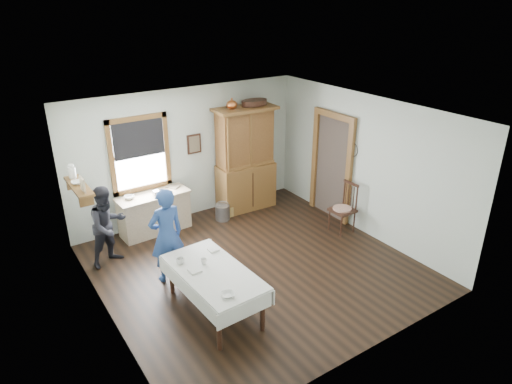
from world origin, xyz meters
TOP-DOWN VIEW (x-y plane):
  - room at (0.00, 0.00)m, footprint 5.01×5.01m
  - window at (-1.00, 2.46)m, footprint 1.18×0.07m
  - doorway at (2.46, 0.85)m, footprint 0.09×1.14m
  - wall_shelf at (-2.37, 1.54)m, footprint 0.24×1.00m
  - framed_picture at (0.15, 2.46)m, footprint 0.30×0.04m
  - rug_beater at (2.45, 0.30)m, footprint 0.01×0.27m
  - work_counter at (-0.93, 2.17)m, footprint 1.42×0.60m
  - china_hutch at (1.17, 2.13)m, footprint 1.34×0.68m
  - dining_table at (-1.15, -0.65)m, footprint 0.99×1.77m
  - spindle_chair at (2.14, 0.14)m, footprint 0.48×0.48m
  - pail at (0.43, 1.89)m, footprint 0.38×0.38m
  - wicker_basket at (0.77, 2.02)m, footprint 0.40×0.31m
  - woman_blue at (-1.36, 0.52)m, footprint 0.56×0.39m
  - figure_dark at (-2.00, 1.54)m, footprint 0.77×0.67m
  - table_cup_a at (-1.47, -0.21)m, footprint 0.13×0.13m
  - table_cup_b at (-1.18, -0.41)m, footprint 0.12×0.12m
  - table_bowl at (-1.28, -1.27)m, footprint 0.26×0.26m
  - counter_book at (-0.54, 2.24)m, footprint 0.25×0.27m
  - counter_bowl at (-1.37, 2.23)m, footprint 0.20×0.20m
  - shelf_bowl at (-2.37, 1.55)m, footprint 0.22×0.22m

SIDE VIEW (x-z plane):
  - wicker_basket at x=0.77m, z-range 0.00..0.22m
  - pail at x=0.43m, z-range 0.00..0.32m
  - dining_table at x=-1.15m, z-range 0.00..0.69m
  - work_counter at x=-0.93m, z-range 0.00..0.80m
  - spindle_chair at x=2.14m, z-range 0.00..1.01m
  - figure_dark at x=-2.00m, z-range 0.00..1.33m
  - table_bowl at x=-1.28m, z-range 0.69..0.74m
  - table_cup_b at x=-1.18m, z-range 0.69..0.78m
  - table_cup_a at x=-1.47m, z-range 0.69..0.79m
  - woman_blue at x=-1.36m, z-range 0.00..1.49m
  - counter_book at x=-0.54m, z-range 0.80..0.82m
  - counter_bowl at x=-1.37m, z-range 0.80..0.86m
  - china_hutch at x=1.17m, z-range 0.00..2.24m
  - doorway at x=2.46m, z-range 0.05..2.27m
  - room at x=0.00m, z-range 0.00..2.70m
  - framed_picture at x=0.15m, z-range 1.35..1.75m
  - wall_shelf at x=-2.37m, z-range 1.35..1.79m
  - shelf_bowl at x=-2.37m, z-range 1.57..1.62m
  - window at x=-1.00m, z-range 0.89..2.37m
  - rug_beater at x=2.45m, z-range 1.58..1.86m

